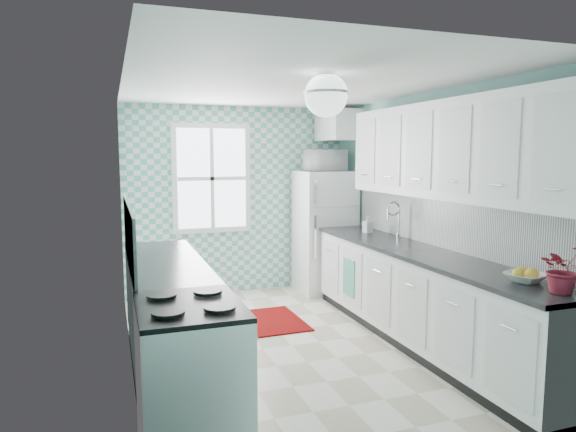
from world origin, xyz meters
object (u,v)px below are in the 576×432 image
object	(u,v)px
stove	(191,378)
fridge	(324,232)
fruit_bowl	(526,277)
sink	(384,240)
microwave	(325,160)
potted_plant	(563,269)
ceiling_light	(326,95)

from	to	relation	value
stove	fridge	bearing A→B (deg)	57.55
fridge	fruit_bowl	bearing A→B (deg)	-88.34
fridge	fruit_bowl	size ratio (longest dim) A/B	5.97
stove	sink	distance (m)	3.08
stove	microwave	bearing A→B (deg)	57.55
fruit_bowl	potted_plant	world-z (taller)	potted_plant
potted_plant	stove	bearing A→B (deg)	168.72
ceiling_light	microwave	bearing A→B (deg)	66.75
ceiling_light	fruit_bowl	size ratio (longest dim) A/B	1.27
ceiling_light	fridge	size ratio (longest dim) A/B	0.21
fridge	stove	world-z (taller)	fridge
fridge	microwave	world-z (taller)	microwave
potted_plant	ceiling_light	bearing A→B (deg)	134.74
stove	microwave	size ratio (longest dim) A/B	1.86
fridge	microwave	bearing A→B (deg)	54.20
ceiling_light	sink	bearing A→B (deg)	43.74
microwave	ceiling_light	bearing A→B (deg)	66.69
ceiling_light	potted_plant	world-z (taller)	ceiling_light
stove	microwave	xyz separation A→B (m)	(2.31, 3.32, 1.29)
sink	fruit_bowl	size ratio (longest dim) A/B	1.93
ceiling_light	fridge	world-z (taller)	ceiling_light
potted_plant	microwave	size ratio (longest dim) A/B	0.65
ceiling_light	fruit_bowl	xyz separation A→B (m)	(1.20, -0.89, -1.35)
fridge	stove	distance (m)	4.05
fridge	sink	distance (m)	1.44
ceiling_light	potted_plant	distance (m)	2.09
stove	sink	world-z (taller)	sink
ceiling_light	sink	size ratio (longest dim) A/B	0.66
ceiling_light	potted_plant	size ratio (longest dim) A/B	1.05
fruit_bowl	stove	bearing A→B (deg)	176.15
ceiling_light	microwave	xyz separation A→B (m)	(1.11, 2.58, -0.54)
sink	fruit_bowl	distance (m)	2.05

